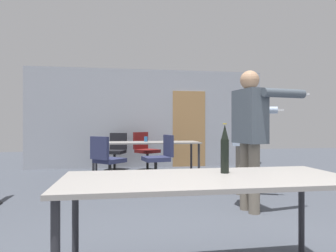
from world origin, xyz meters
TOP-DOWN VIEW (x-y plane):
  - back_wall at (0.03, 6.50)m, footprint 6.32×0.12m
  - conference_table_near at (-0.14, 0.50)m, footprint 1.99×0.81m
  - conference_table_far at (-0.18, 5.09)m, footprint 2.33×0.83m
  - person_far_watching at (0.92, 2.14)m, footprint 0.90×0.67m
  - person_center_tall at (1.21, 3.13)m, footprint 0.69×0.79m
  - office_chair_far_left at (0.01, 4.26)m, footprint 0.60×0.54m
  - office_chair_side_rolled at (-0.86, 6.02)m, footprint 0.60×0.64m
  - office_chair_far_right at (-0.99, 4.19)m, footprint 0.68×0.69m
  - office_chair_mid_tucked at (-0.14, 5.85)m, footprint 0.67×0.68m
  - beer_bottle at (0.04, 0.64)m, footprint 0.06×0.06m
  - drink_cup at (-0.18, 5.22)m, footprint 0.08×0.08m

SIDE VIEW (x-z plane):
  - office_chair_far_right at x=-0.99m, z-range -0.03..0.87m
  - office_chair_side_rolled at x=-0.86m, z-range -0.03..0.89m
  - office_chair_far_left at x=0.01m, z-range -0.03..0.89m
  - office_chair_mid_tucked at x=-0.14m, z-range -0.03..0.92m
  - conference_table_near at x=-0.14m, z-range 0.31..1.06m
  - conference_table_far at x=-0.18m, z-range 0.32..1.07m
  - drink_cup at x=-0.18m, z-range 0.75..0.86m
  - beer_bottle at x=0.04m, z-range 0.74..1.11m
  - person_center_tall at x=1.21m, z-range 0.16..1.78m
  - person_far_watching at x=0.92m, z-range 0.19..2.00m
  - back_wall at x=0.03m, z-range -0.01..2.60m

